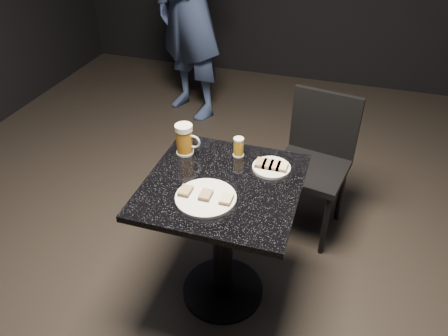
{
  "coord_description": "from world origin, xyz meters",
  "views": [
    {
      "loc": [
        0.48,
        -1.5,
        1.95
      ],
      "look_at": [
        0.0,
        0.02,
        0.82
      ],
      "focal_mm": 35.0,
      "sensor_mm": 36.0,
      "label": 1
    }
  ],
  "objects_px": {
    "plate_large": "(206,198)",
    "plate_small": "(271,168)",
    "patron": "(190,4)",
    "beer_mug": "(185,139)",
    "table": "(223,223)",
    "chair": "(315,157)",
    "beer_tumbler": "(239,147)"
  },
  "relations": [
    {
      "from": "beer_tumbler",
      "to": "chair",
      "type": "relative_size",
      "value": 0.11
    },
    {
      "from": "plate_small",
      "to": "chair",
      "type": "xyz_separation_m",
      "value": [
        0.16,
        0.55,
        -0.26
      ]
    },
    {
      "from": "plate_small",
      "to": "patron",
      "type": "relative_size",
      "value": 0.09
    },
    {
      "from": "plate_large",
      "to": "patron",
      "type": "relative_size",
      "value": 0.14
    },
    {
      "from": "plate_small",
      "to": "table",
      "type": "xyz_separation_m",
      "value": [
        -0.19,
        -0.17,
        -0.25
      ]
    },
    {
      "from": "plate_small",
      "to": "table",
      "type": "bearing_deg",
      "value": -136.83
    },
    {
      "from": "patron",
      "to": "plate_small",
      "type": "bearing_deg",
      "value": -31.54
    },
    {
      "from": "beer_tumbler",
      "to": "chair",
      "type": "distance_m",
      "value": 0.66
    },
    {
      "from": "table",
      "to": "chair",
      "type": "bearing_deg",
      "value": 64.31
    },
    {
      "from": "plate_large",
      "to": "chair",
      "type": "bearing_deg",
      "value": 65.87
    },
    {
      "from": "plate_large",
      "to": "plate_small",
      "type": "bearing_deg",
      "value": 54.15
    },
    {
      "from": "patron",
      "to": "table",
      "type": "relative_size",
      "value": 2.59
    },
    {
      "from": "table",
      "to": "beer_mug",
      "type": "relative_size",
      "value": 4.75
    },
    {
      "from": "plate_small",
      "to": "chair",
      "type": "height_order",
      "value": "chair"
    },
    {
      "from": "plate_small",
      "to": "beer_mug",
      "type": "relative_size",
      "value": 1.15
    },
    {
      "from": "plate_large",
      "to": "plate_small",
      "type": "height_order",
      "value": "same"
    },
    {
      "from": "table",
      "to": "beer_tumbler",
      "type": "relative_size",
      "value": 7.65
    },
    {
      "from": "plate_large",
      "to": "beer_mug",
      "type": "xyz_separation_m",
      "value": [
        -0.22,
        0.31,
        0.07
      ]
    },
    {
      "from": "beer_tumbler",
      "to": "beer_mug",
      "type": "bearing_deg",
      "value": -167.2
    },
    {
      "from": "plate_small",
      "to": "beer_tumbler",
      "type": "distance_m",
      "value": 0.2
    },
    {
      "from": "beer_mug",
      "to": "chair",
      "type": "distance_m",
      "value": 0.87
    },
    {
      "from": "plate_large",
      "to": "beer_tumbler",
      "type": "relative_size",
      "value": 2.71
    },
    {
      "from": "chair",
      "to": "plate_small",
      "type": "bearing_deg",
      "value": -106.43
    },
    {
      "from": "plate_large",
      "to": "beer_mug",
      "type": "bearing_deg",
      "value": 124.79
    },
    {
      "from": "beer_mug",
      "to": "chair",
      "type": "height_order",
      "value": "beer_mug"
    },
    {
      "from": "table",
      "to": "plate_small",
      "type": "bearing_deg",
      "value": 43.17
    },
    {
      "from": "plate_large",
      "to": "beer_mug",
      "type": "distance_m",
      "value": 0.39
    },
    {
      "from": "patron",
      "to": "beer_mug",
      "type": "xyz_separation_m",
      "value": [
        0.65,
        -1.77,
        -0.14
      ]
    },
    {
      "from": "plate_large",
      "to": "plate_small",
      "type": "relative_size",
      "value": 1.47
    },
    {
      "from": "beer_tumbler",
      "to": "chair",
      "type": "height_order",
      "value": "chair"
    },
    {
      "from": "table",
      "to": "beer_mug",
      "type": "height_order",
      "value": "beer_mug"
    },
    {
      "from": "table",
      "to": "patron",
      "type": "bearing_deg",
      "value": 114.82
    }
  ]
}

